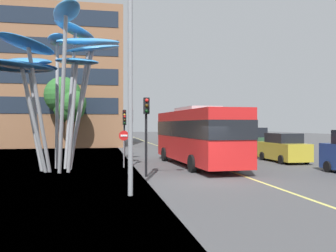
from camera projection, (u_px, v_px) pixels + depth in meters
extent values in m
cube|color=#4C4C4F|center=(205.00, 182.00, 16.99)|extent=(120.00, 240.00, 0.10)
cube|color=#E0D666|center=(252.00, 179.00, 17.42)|extent=(0.16, 144.00, 0.01)
cube|color=red|center=(197.00, 136.00, 23.12)|extent=(3.16, 11.18, 3.08)
cube|color=black|center=(197.00, 129.00, 23.12)|extent=(3.20, 11.29, 0.99)
cube|color=yellow|center=(174.00, 118.00, 28.42)|extent=(1.40, 0.18, 0.36)
cube|color=#B2B2B7|center=(197.00, 109.00, 23.12)|extent=(2.12, 3.97, 0.24)
cylinder|color=black|center=(199.00, 154.00, 26.76)|extent=(0.33, 0.97, 0.96)
cylinder|color=black|center=(165.00, 154.00, 26.15)|extent=(0.33, 0.97, 0.96)
cylinder|color=black|center=(236.00, 162.00, 20.49)|extent=(0.33, 0.97, 0.96)
cylinder|color=black|center=(192.00, 164.00, 19.87)|extent=(0.33, 0.97, 0.96)
cylinder|color=#9EA0A5|center=(80.00, 110.00, 20.46)|extent=(1.57, 0.55, 6.84)
ellipsoid|color=#4299E0|center=(93.00, 49.00, 20.42)|extent=(3.30, 2.34, 0.85)
cylinder|color=#9EA0A5|center=(80.00, 105.00, 21.47)|extent=(1.37, 0.89, 7.54)
ellipsoid|color=#4299E0|center=(90.00, 42.00, 21.86)|extent=(4.23, 3.13, 1.05)
cylinder|color=#9EA0A5|center=(71.00, 98.00, 22.02)|extent=(0.79, 1.32, 8.38)
ellipsoid|color=#4299E0|center=(76.00, 31.00, 22.57)|extent=(3.14, 4.26, 0.77)
cylinder|color=#9EA0A5|center=(57.00, 102.00, 22.18)|extent=(0.30, 1.50, 7.87)
ellipsoid|color=#4299E0|center=(57.00, 40.00, 22.79)|extent=(1.44, 3.14, 0.55)
cylinder|color=#9EA0A5|center=(35.00, 116.00, 20.82)|extent=(1.04, 0.62, 6.20)
ellipsoid|color=#388EDB|center=(29.00, 61.00, 20.92)|extent=(3.23, 2.57, 0.92)
cylinder|color=#9EA0A5|center=(32.00, 120.00, 20.30)|extent=(1.24, 0.22, 5.75)
ellipsoid|color=#2D7FD1|center=(22.00, 68.00, 20.20)|extent=(3.76, 1.72, 0.57)
cylinder|color=#9EA0A5|center=(34.00, 121.00, 19.26)|extent=(1.29, 1.41, 5.62)
ellipsoid|color=#2D7FD1|center=(21.00, 65.00, 18.60)|extent=(3.93, 4.14, 0.36)
cylinder|color=#9EA0A5|center=(39.00, 111.00, 19.22)|extent=(1.13, 1.73, 6.63)
ellipsoid|color=#2D7FD1|center=(28.00, 45.00, 18.41)|extent=(3.20, 4.01, 0.68)
cylinder|color=#9EA0A5|center=(63.00, 96.00, 18.79)|extent=(0.74, 1.92, 8.13)
ellipsoid|color=#4CA3E5|center=(66.00, 12.00, 18.00)|extent=(2.12, 3.78, 0.64)
cylinder|color=#9EA0A5|center=(72.00, 118.00, 19.69)|extent=(0.74, 0.77, 5.95)
ellipsoid|color=#388EDB|center=(76.00, 61.00, 19.48)|extent=(3.20, 3.27, 0.65)
cylinder|color=black|center=(146.00, 137.00, 18.18)|extent=(0.12, 0.12, 3.90)
cube|color=black|center=(146.00, 106.00, 18.04)|extent=(0.28, 0.24, 0.80)
sphere|color=red|center=(147.00, 100.00, 17.91)|extent=(0.18, 0.18, 0.18)
sphere|color=#3A2707|center=(147.00, 106.00, 17.91)|extent=(0.18, 0.18, 0.18)
sphere|color=black|center=(147.00, 111.00, 17.91)|extent=(0.18, 0.18, 0.18)
cylinder|color=black|center=(130.00, 138.00, 22.80)|extent=(0.12, 0.12, 3.51)
cube|color=black|center=(131.00, 116.00, 22.66)|extent=(0.28, 0.24, 0.80)
sphere|color=red|center=(131.00, 112.00, 22.53)|extent=(0.18, 0.18, 0.18)
sphere|color=#3A2707|center=(131.00, 116.00, 22.53)|extent=(0.18, 0.18, 0.18)
sphere|color=black|center=(131.00, 120.00, 22.53)|extent=(0.18, 0.18, 0.18)
cylinder|color=black|center=(124.00, 136.00, 29.28)|extent=(0.12, 0.12, 3.36)
cube|color=black|center=(125.00, 120.00, 29.14)|extent=(0.28, 0.24, 0.80)
sphere|color=red|center=(125.00, 117.00, 29.01)|extent=(0.18, 0.18, 0.18)
sphere|color=#3A2707|center=(125.00, 120.00, 29.01)|extent=(0.18, 0.18, 0.18)
sphere|color=black|center=(125.00, 123.00, 29.01)|extent=(0.18, 0.18, 0.18)
cylinder|color=black|center=(124.00, 133.00, 29.97)|extent=(0.12, 0.12, 3.79)
cube|color=black|center=(124.00, 115.00, 29.83)|extent=(0.28, 0.24, 0.80)
sphere|color=#390706|center=(124.00, 111.00, 29.70)|extent=(0.18, 0.18, 0.18)
sphere|color=orange|center=(124.00, 115.00, 29.70)|extent=(0.18, 0.18, 0.18)
sphere|color=black|center=(124.00, 118.00, 29.70)|extent=(0.18, 0.18, 0.18)
cylinder|color=black|center=(328.00, 167.00, 19.96)|extent=(0.20, 0.60, 0.60)
cube|color=gold|center=(283.00, 151.00, 25.55)|extent=(1.79, 4.54, 1.15)
cube|color=black|center=(283.00, 138.00, 25.54)|extent=(1.65, 2.50, 0.67)
cylinder|color=black|center=(285.00, 156.00, 27.10)|extent=(0.20, 0.60, 0.60)
cylinder|color=black|center=(262.00, 156.00, 26.76)|extent=(0.20, 0.60, 0.60)
cylinder|color=black|center=(306.00, 159.00, 24.33)|extent=(0.20, 0.60, 0.60)
cylinder|color=black|center=(281.00, 160.00, 24.00)|extent=(0.20, 0.60, 0.60)
cube|color=#2D5138|center=(252.00, 145.00, 30.98)|extent=(1.84, 4.16, 1.38)
cube|color=black|center=(252.00, 132.00, 30.98)|extent=(1.69, 2.29, 0.79)
cylinder|color=black|center=(256.00, 151.00, 32.42)|extent=(0.20, 0.60, 0.60)
cylinder|color=black|center=(236.00, 151.00, 32.08)|extent=(0.20, 0.60, 0.60)
cylinder|color=black|center=(269.00, 153.00, 29.89)|extent=(0.20, 0.60, 0.60)
cylinder|color=black|center=(248.00, 153.00, 29.54)|extent=(0.20, 0.60, 0.60)
cylinder|color=gray|center=(130.00, 80.00, 13.35)|extent=(0.18, 0.18, 8.41)
cylinder|color=brown|center=(67.00, 134.00, 37.96)|extent=(0.37, 0.37, 3.33)
sphere|color=#2D6B2D|center=(69.00, 107.00, 38.72)|extent=(3.33, 3.33, 3.33)
sphere|color=#2D6B2D|center=(73.00, 103.00, 38.13)|extent=(2.82, 2.82, 2.82)
sphere|color=#2D6B2D|center=(63.00, 95.00, 38.88)|extent=(3.89, 3.89, 3.89)
cylinder|color=gray|center=(124.00, 149.00, 22.18)|extent=(0.08, 0.08, 2.23)
cylinder|color=red|center=(124.00, 136.00, 22.15)|extent=(0.60, 0.03, 0.60)
cube|color=white|center=(124.00, 136.00, 22.12)|extent=(0.40, 0.04, 0.11)
cube|color=#8E6042|center=(47.00, 82.00, 46.95)|extent=(18.36, 14.37, 16.20)
cube|color=#1E2838|center=(38.00, 105.00, 39.88)|extent=(17.26, 0.08, 1.81)
cube|color=#1E2838|center=(38.00, 75.00, 39.87)|extent=(17.26, 0.08, 1.81)
cube|color=#1E2838|center=(38.00, 45.00, 39.86)|extent=(17.26, 0.08, 1.81)
cube|color=#1E2838|center=(38.00, 15.00, 39.85)|extent=(17.26, 0.08, 1.81)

